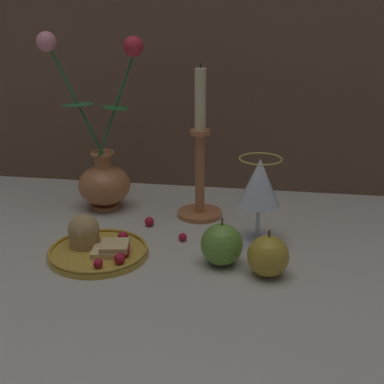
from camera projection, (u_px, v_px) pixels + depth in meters
The scene contains 10 objects.
ground_plane at pixel (169, 243), 1.02m from camera, with size 2.40×2.40×0.00m, color #B7B2A3.
vase at pixel (103, 170), 1.17m from camera, with size 0.23×0.11×0.38m.
plate_with_pastries at pixel (95, 245), 0.98m from camera, with size 0.18×0.18×0.07m.
wine_glass at pixel (259, 186), 1.00m from camera, with size 0.08×0.08×0.17m.
candlestick at pixel (200, 168), 1.12m from camera, with size 0.10×0.10×0.32m.
apple_beside_vase at pixel (268, 256), 0.90m from camera, with size 0.07×0.07×0.08m.
apple_near_glass at pixel (222, 244), 0.93m from camera, with size 0.07×0.07×0.09m.
berry_near_plate at pixel (183, 237), 1.03m from camera, with size 0.02×0.02×0.02m, color #AD192D.
berry_front_center at pixel (273, 251), 0.97m from camera, with size 0.02×0.02×0.02m, color #AD192D.
berry_by_glass_stem at pixel (149, 222), 1.10m from camera, with size 0.02×0.02×0.02m, color #AD192D.
Camera 1 is at (0.19, -0.91, 0.44)m, focal length 50.00 mm.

